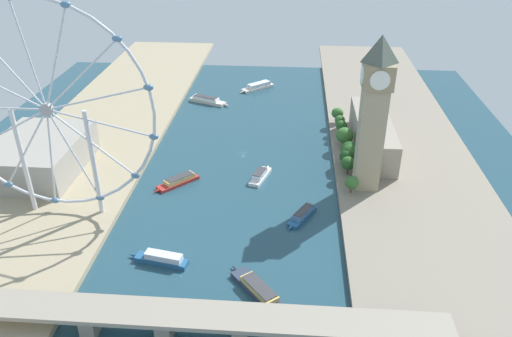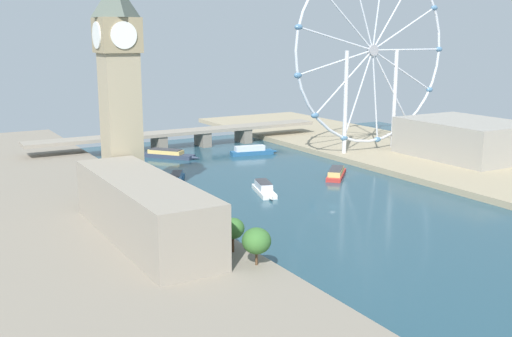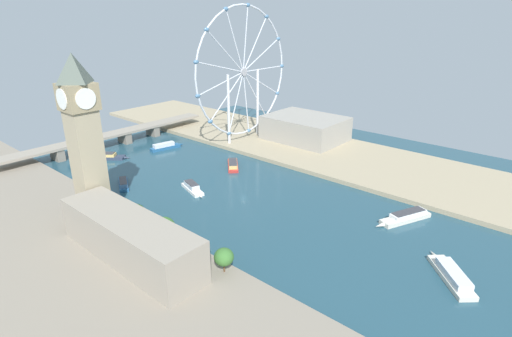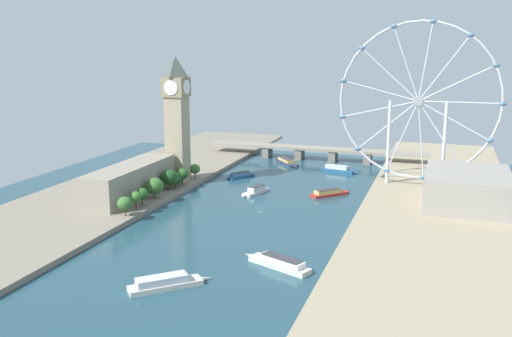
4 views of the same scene
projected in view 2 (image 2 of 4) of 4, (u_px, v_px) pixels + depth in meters
ground_plane at (333, 206)px, 257.85m from camera, size 379.05×379.05×0.00m
riverbank_left at (81, 245)px, 206.25m from camera, size 90.00×520.00×3.00m
riverbank_right at (501, 175)px, 308.81m from camera, size 90.00×520.00×3.00m
clock_tower at (120, 89)px, 245.61m from camera, size 16.74×16.74×88.01m
parliament_block at (143, 209)px, 206.16m from camera, size 22.00×83.90×20.28m
tree_row_embankment at (179, 201)px, 225.32m from camera, size 13.89×107.51×13.69m
ferris_wheel at (373, 52)px, 355.29m from camera, size 109.10×3.20×112.45m
riverside_hall at (466, 139)px, 346.18m from camera, size 49.60×65.67×20.39m
river_bridge at (181, 135)px, 389.25m from camera, size 191.05×15.41×11.14m
tour_boat_1 at (168, 154)px, 359.77m from camera, size 26.99×31.37×5.00m
tour_boat_3 at (336, 173)px, 310.99m from camera, size 24.79×25.44×4.69m
tour_boat_4 at (252, 151)px, 368.58m from camera, size 30.19×10.85×5.52m
tour_boat_5 at (176, 178)px, 300.33m from camera, size 16.40×25.09×4.58m
tour_boat_6 at (264, 189)px, 278.39m from camera, size 12.90×26.72×5.46m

